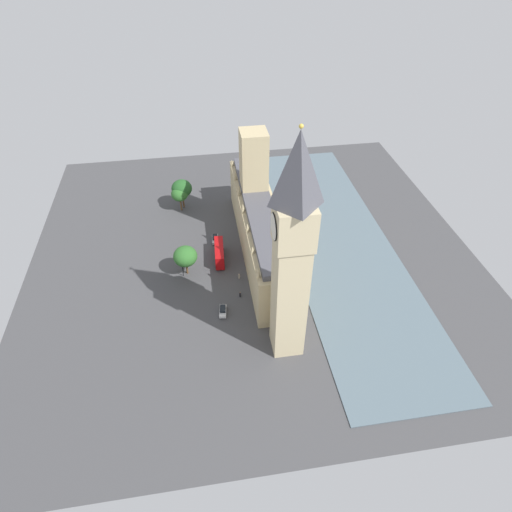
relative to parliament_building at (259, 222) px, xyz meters
name	(u,v)px	position (x,y,z in m)	size (l,w,h in m)	color
ground_plane	(253,251)	(1.99, 1.74, -9.31)	(129.83, 129.83, 0.00)	#424244
river_thames	(338,243)	(-24.63, 1.74, -9.19)	(30.89, 116.84, 0.25)	slate
parliament_building	(259,222)	(0.00, 0.00, 0.00)	(10.47, 59.83, 33.09)	tan
clock_tower	(292,253)	(-0.56, 37.54, 19.04)	(7.74, 7.74, 54.82)	#CCBA8E
car_silver_midblock	(215,239)	(12.77, -5.07, -8.42)	(2.14, 4.67, 1.74)	#B7B7BC
double_decker_bus_trailing	(219,253)	(12.15, 4.01, -6.68)	(3.10, 10.62, 4.75)	#B20C0F
car_white_far_end	(223,311)	(13.25, 25.10, -8.43)	(2.25, 4.41, 1.74)	silver
pedestrian_leading	(240,295)	(8.16, 19.94, -8.57)	(0.63, 0.69, 1.65)	black
pedestrian_by_river_gate	(239,276)	(7.55, 12.82, -8.58)	(0.66, 0.69, 1.64)	gray
plane_tree_corner	(180,194)	(22.59, -23.86, -2.98)	(5.55, 5.55, 8.73)	brown
plane_tree_opposite_hall	(182,189)	(21.75, -25.59, -2.01)	(6.79, 6.79, 10.21)	brown
plane_tree_under_trees	(185,256)	(21.72, 8.44, -3.11)	(6.59, 6.59, 9.02)	brown
street_lamp_kerbside	(182,262)	(22.81, 8.22, -5.20)	(0.56, 0.56, 5.83)	black
street_lamp_near_tower	(182,264)	(22.88, 9.41, -4.99)	(0.56, 0.56, 6.18)	black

